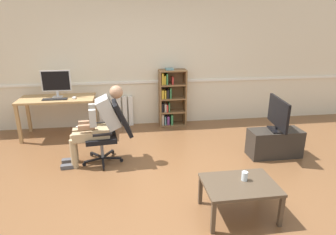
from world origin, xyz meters
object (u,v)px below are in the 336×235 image
radiator (116,111)px  coffee_table (240,187)px  computer_desk (57,103)px  office_chair (111,130)px  keyboard (55,99)px  imac_monitor (56,82)px  person_seated (98,123)px  computer_mouse (74,98)px  tv_stand (274,143)px  bookshelf (170,98)px  tv_screen (278,114)px  drinking_glass (245,176)px

radiator → coffee_table: bearing=-66.0°
computer_desk → office_chair: size_ratio=1.41×
keyboard → office_chair: size_ratio=0.45×
imac_monitor → office_chair: imac_monitor is taller
computer_desk → person_seated: size_ratio=1.13×
imac_monitor → computer_mouse: (0.33, -0.20, -0.27)m
imac_monitor → coffee_table: 3.91m
imac_monitor → tv_stand: size_ratio=0.63×
imac_monitor → bookshelf: imac_monitor is taller
office_chair → person_seated: (-0.18, -0.02, 0.13)m
keyboard → computer_mouse: 0.34m
office_chair → tv_screen: (2.64, -0.21, 0.20)m
tv_stand → drinking_glass: drinking_glass is taller
coffee_table → drinking_glass: 0.14m
tv_stand → imac_monitor: bearing=157.3°
office_chair → person_seated: bearing=-90.0°
office_chair → coffee_table: size_ratio=1.19×
keyboard → person_seated: (0.86, -1.13, -0.12)m
tv_stand → coffee_table: size_ratio=1.04×
computer_desk → keyboard: bearing=-92.3°
computer_mouse → computer_desk: bearing=160.2°
bookshelf → person_seated: 2.07m
imac_monitor → keyboard: (-0.01, -0.22, -0.28)m
tv_stand → coffee_table: 1.81m
tv_screen → bookshelf: bearing=47.3°
radiator → computer_mouse: bearing=-145.3°
radiator → tv_screen: tv_screen is taller
tv_stand → computer_desk: bearing=158.3°
imac_monitor → coffee_table: size_ratio=0.66×
office_chair → tv_screen: size_ratio=1.28×
keyboard → coffee_table: size_ratio=0.54×
office_chair → person_seated: size_ratio=0.80×
computer_desk → person_seated: bearing=-56.0°
office_chair → drinking_glass: 2.18m
tv_stand → drinking_glass: 1.73m
imac_monitor → bookshelf: bearing=5.5°
bookshelf → radiator: bookshelf is taller
imac_monitor → radiator: size_ratio=0.76×
computer_mouse → tv_screen: tv_screen is taller
person_seated → drinking_glass: person_seated is taller
drinking_glass → office_chair: bearing=135.2°
bookshelf → tv_screen: bearing=-50.1°
tv_screen → computer_desk: bearing=75.8°
imac_monitor → office_chair: size_ratio=0.55×
bookshelf → tv_screen: bookshelf is taller
tv_stand → tv_screen: (0.00, -0.00, 0.50)m
computer_desk → person_seated: (0.85, -1.27, -0.01)m
keyboard → coffee_table: keyboard is taller
radiator → computer_desk: bearing=-160.0°
office_chair → drinking_glass: size_ratio=9.26×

